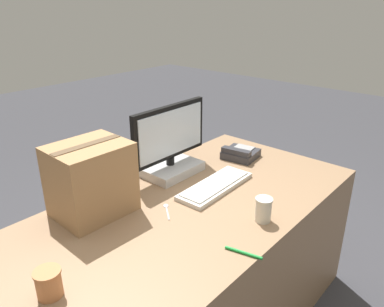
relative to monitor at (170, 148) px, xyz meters
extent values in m
cube|color=#8C6B4C|center=(-0.21, -0.30, -0.51)|extent=(1.80, 0.90, 0.73)
cube|color=#B7B7B7|center=(0.00, 0.00, -0.12)|extent=(0.31, 0.24, 0.05)
cylinder|color=black|center=(0.00, 0.00, -0.07)|extent=(0.04, 0.04, 0.04)
cube|color=black|center=(0.00, 0.00, 0.09)|extent=(0.50, 0.03, 0.28)
cube|color=silver|center=(0.00, -0.02, 0.09)|extent=(0.45, 0.01, 0.24)
cube|color=beige|center=(0.02, -0.30, -0.13)|extent=(0.45, 0.17, 0.02)
cube|color=#B7B2A8|center=(0.02, -0.30, -0.12)|extent=(0.42, 0.14, 0.01)
cube|color=#2D2D33|center=(0.42, -0.17, -0.12)|extent=(0.21, 0.21, 0.04)
cube|color=#2D2D33|center=(0.36, -0.18, -0.08)|extent=(0.07, 0.18, 0.03)
cube|color=gray|center=(0.46, -0.16, -0.09)|extent=(0.12, 0.12, 0.01)
cylinder|color=#BC7547|center=(-0.91, -0.35, -0.10)|extent=(0.08, 0.08, 0.09)
cylinder|color=#BC7547|center=(-0.91, -0.35, -0.05)|extent=(0.09, 0.09, 0.01)
cylinder|color=beige|center=(-0.08, -0.63, -0.09)|extent=(0.07, 0.07, 0.10)
cylinder|color=beige|center=(-0.08, -0.63, -0.04)|extent=(0.07, 0.07, 0.01)
cube|color=#B2B2B7|center=(-0.31, -0.28, -0.14)|extent=(0.07, 0.09, 0.00)
ellipsoid|color=#B2B2B7|center=(-0.27, -0.23, -0.14)|extent=(0.04, 0.04, 0.00)
cube|color=#9E754C|center=(-0.51, -0.03, 0.02)|extent=(0.32, 0.27, 0.32)
cube|color=brown|center=(-0.51, -0.03, 0.18)|extent=(0.31, 0.05, 0.00)
cylinder|color=#198C33|center=(-0.33, -0.70, -0.14)|extent=(0.05, 0.15, 0.01)
camera|label=1|loc=(-1.31, -1.30, 0.74)|focal=35.00mm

